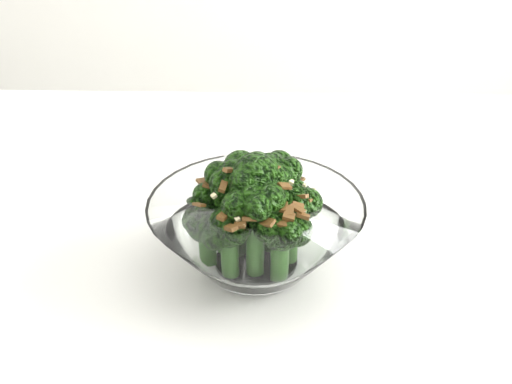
{
  "coord_description": "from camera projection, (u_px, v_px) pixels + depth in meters",
  "views": [
    {
      "loc": [
        -0.12,
        -0.56,
        1.09
      ],
      "look_at": [
        -0.14,
        -0.13,
        0.83
      ],
      "focal_mm": 40.0,
      "sensor_mm": 36.0,
      "label": 1
    }
  ],
  "objects": [
    {
      "name": "broccoli_dish",
      "position": [
        256.0,
        225.0,
        0.51
      ],
      "size": [
        0.19,
        0.19,
        0.12
      ],
      "color": "white",
      "rests_on": "table"
    },
    {
      "name": "table",
      "position": [
        291.0,
        281.0,
        0.62
      ],
      "size": [
        1.21,
        0.81,
        0.75
      ],
      "color": "white",
      "rests_on": "ground"
    }
  ]
}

